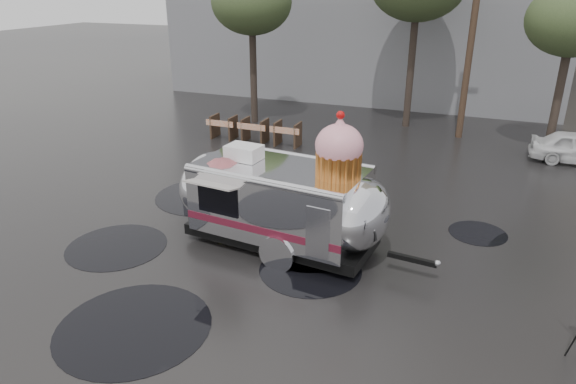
% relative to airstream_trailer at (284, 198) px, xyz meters
% --- Properties ---
extents(ground, '(120.00, 120.00, 0.00)m').
position_rel_airstream_trailer_xyz_m(ground, '(0.89, -1.83, -1.34)').
color(ground, black).
rests_on(ground, ground).
extents(puddles, '(10.79, 9.53, 0.01)m').
position_rel_airstream_trailer_xyz_m(puddles, '(-1.43, -0.79, -1.34)').
color(puddles, black).
rests_on(puddles, ground).
extents(utility_pole, '(1.60, 0.28, 9.00)m').
position_rel_airstream_trailer_xyz_m(utility_pole, '(3.39, 12.17, 3.28)').
color(utility_pole, '#473323').
rests_on(utility_pole, ground).
extents(tree_left, '(3.64, 3.64, 6.95)m').
position_rel_airstream_trailer_xyz_m(tree_left, '(-6.11, 11.17, 4.14)').
color(tree_left, '#382D26').
rests_on(tree_left, ground).
extents(tree_right, '(3.36, 3.36, 6.42)m').
position_rel_airstream_trailer_xyz_m(tree_right, '(6.89, 11.17, 3.71)').
color(tree_right, '#382D26').
rests_on(tree_right, ground).
extents(barricade_row, '(4.30, 0.80, 1.00)m').
position_rel_airstream_trailer_xyz_m(barricade_row, '(-4.66, 8.13, -0.82)').
color(barricade_row, '#473323').
rests_on(barricade_row, ground).
extents(airstream_trailer, '(7.08, 2.90, 3.83)m').
position_rel_airstream_trailer_xyz_m(airstream_trailer, '(0.00, 0.00, 0.00)').
color(airstream_trailer, silver).
rests_on(airstream_trailer, ground).
extents(person_left, '(0.67, 0.52, 1.64)m').
position_rel_airstream_trailer_xyz_m(person_left, '(-1.52, -0.36, -0.52)').
color(person_left, gold).
rests_on(person_left, ground).
extents(umbrella_pink, '(1.19, 1.19, 2.36)m').
position_rel_airstream_trailer_xyz_m(umbrella_pink, '(-1.52, -0.36, 0.61)').
color(umbrella_pink, pink).
rests_on(umbrella_pink, ground).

